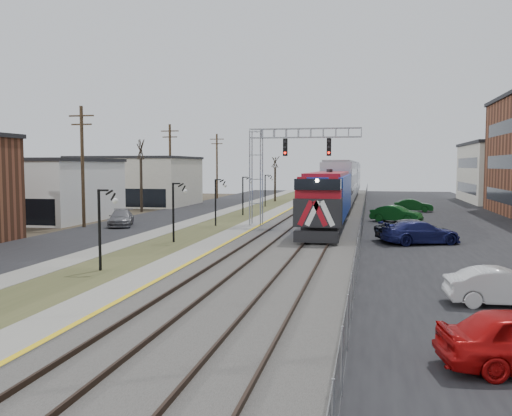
# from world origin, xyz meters

# --- Properties ---
(ground) EXTENTS (160.00, 160.00, 0.00)m
(ground) POSITION_xyz_m (0.00, 0.00, 0.00)
(ground) COLOR #473D2D
(ground) RESTS_ON ground
(street_west) EXTENTS (7.00, 120.00, 0.04)m
(street_west) POSITION_xyz_m (-11.50, 35.00, 0.02)
(street_west) COLOR black
(street_west) RESTS_ON ground
(sidewalk) EXTENTS (2.00, 120.00, 0.08)m
(sidewalk) POSITION_xyz_m (-7.00, 35.00, 0.04)
(sidewalk) COLOR gray
(sidewalk) RESTS_ON ground
(grass_median) EXTENTS (4.00, 120.00, 0.06)m
(grass_median) POSITION_xyz_m (-4.00, 35.00, 0.03)
(grass_median) COLOR #434726
(grass_median) RESTS_ON ground
(platform) EXTENTS (2.00, 120.00, 0.24)m
(platform) POSITION_xyz_m (-1.00, 35.00, 0.12)
(platform) COLOR gray
(platform) RESTS_ON ground
(ballast_bed) EXTENTS (8.00, 120.00, 0.20)m
(ballast_bed) POSITION_xyz_m (4.00, 35.00, 0.10)
(ballast_bed) COLOR #595651
(ballast_bed) RESTS_ON ground
(parking_lot) EXTENTS (16.00, 120.00, 0.04)m
(parking_lot) POSITION_xyz_m (16.00, 35.00, 0.02)
(parking_lot) COLOR black
(parking_lot) RESTS_ON ground
(platform_edge) EXTENTS (0.24, 120.00, 0.01)m
(platform_edge) POSITION_xyz_m (-0.12, 35.00, 0.24)
(platform_edge) COLOR gold
(platform_edge) RESTS_ON platform
(track_near) EXTENTS (1.58, 120.00, 0.15)m
(track_near) POSITION_xyz_m (2.00, 35.00, 0.28)
(track_near) COLOR #2D2119
(track_near) RESTS_ON ballast_bed
(track_far) EXTENTS (1.58, 120.00, 0.15)m
(track_far) POSITION_xyz_m (5.50, 35.00, 0.28)
(track_far) COLOR #2D2119
(track_far) RESTS_ON ballast_bed
(train) EXTENTS (3.00, 63.05, 5.33)m
(train) POSITION_xyz_m (5.50, 50.61, 2.88)
(train) COLOR #1535AF
(train) RESTS_ON ground
(signal_gantry) EXTENTS (9.00, 1.07, 8.15)m
(signal_gantry) POSITION_xyz_m (1.22, 27.99, 5.59)
(signal_gantry) COLOR gray
(signal_gantry) RESTS_ON ground
(lampposts) EXTENTS (0.14, 62.14, 4.00)m
(lampposts) POSITION_xyz_m (-4.00, 18.29, 2.00)
(lampposts) COLOR black
(lampposts) RESTS_ON ground
(utility_poles) EXTENTS (0.28, 80.28, 10.00)m
(utility_poles) POSITION_xyz_m (-14.50, 25.00, 5.00)
(utility_poles) COLOR #4C3823
(utility_poles) RESTS_ON ground
(fence) EXTENTS (0.04, 120.00, 1.60)m
(fence) POSITION_xyz_m (8.20, 35.00, 0.80)
(fence) COLOR gray
(fence) RESTS_ON ground
(buildings_west) EXTENTS (14.00, 67.00, 7.00)m
(buildings_west) POSITION_xyz_m (-21.00, 24.21, 3.01)
(buildings_west) COLOR beige
(buildings_west) RESTS_ON ground
(bare_trees) EXTENTS (12.30, 42.30, 5.95)m
(bare_trees) POSITION_xyz_m (-12.66, 38.91, 2.70)
(bare_trees) COLOR #382D23
(bare_trees) RESTS_ON ground
(car_lot_b) EXTENTS (4.22, 1.76, 1.36)m
(car_lot_b) POSITION_xyz_m (13.59, 5.05, 0.68)
(car_lot_b) COLOR #BABABA
(car_lot_b) RESTS_ON ground
(car_lot_c) EXTENTS (5.71, 3.74, 1.46)m
(car_lot_c) POSITION_xyz_m (11.76, 21.73, 0.73)
(car_lot_c) COLOR black
(car_lot_c) RESTS_ON ground
(car_lot_d) EXTENTS (5.56, 3.90, 1.49)m
(car_lot_d) POSITION_xyz_m (12.01, 20.63, 0.75)
(car_lot_d) COLOR navy
(car_lot_d) RESTS_ON ground
(car_lot_e) EXTENTS (3.95, 2.12, 1.28)m
(car_lot_e) POSITION_xyz_m (11.95, 24.92, 0.64)
(car_lot_e) COLOR slate
(car_lot_e) RESTS_ON ground
(car_lot_f) EXTENTS (4.77, 3.18, 1.49)m
(car_lot_f) POSITION_xyz_m (11.08, 34.26, 0.74)
(car_lot_f) COLOR #0E4816
(car_lot_f) RESTS_ON ground
(car_street_b) EXTENTS (3.40, 5.03, 1.35)m
(car_street_b) POSITION_xyz_m (-11.81, 26.32, 0.68)
(car_street_b) COLOR slate
(car_street_b) RESTS_ON ground
(car_lot_g) EXTENTS (4.23, 1.60, 1.38)m
(car_lot_g) POSITION_xyz_m (13.45, 46.21, 0.69)
(car_lot_g) COLOR #0B3B13
(car_lot_g) RESTS_ON ground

